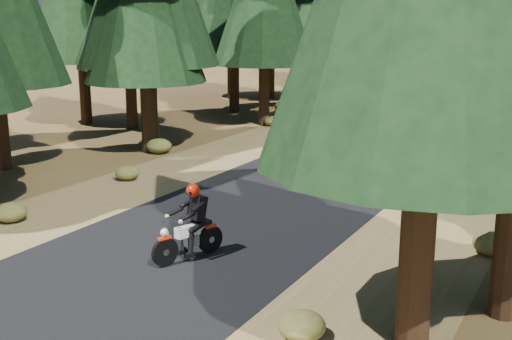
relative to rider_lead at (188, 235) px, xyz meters
The scene contains 7 objects.
ground 2.48m from the rider_lead, 101.39° to the left, with size 120.00×120.00×0.00m, color #48321A.
road 7.41m from the rider_lead, 93.71° to the left, with size 6.00×100.00×0.01m, color black.
shoulder_l 8.97m from the rider_lead, 124.56° to the left, with size 3.20×100.00×0.01m, color brown.
shoulder_r 8.46m from the rider_lead, 60.78° to the left, with size 3.20×100.00×0.01m, color brown.
understory_shrubs 10.46m from the rider_lead, 87.71° to the left, with size 15.09×30.43×0.67m.
rider_lead is the anchor object (origin of this frame).
rider_follow 9.39m from the rider_lead, 98.56° to the left, with size 0.84×1.93×1.67m.
Camera 1 is at (7.94, -12.98, 5.06)m, focal length 45.00 mm.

